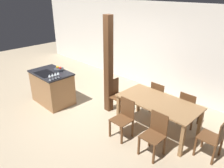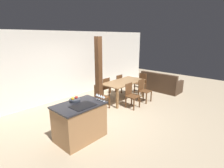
% 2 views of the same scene
% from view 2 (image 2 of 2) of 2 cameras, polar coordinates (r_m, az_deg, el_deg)
% --- Properties ---
extents(ground_plane, '(16.00, 16.00, 0.00)m').
position_cam_2_polar(ground_plane, '(5.65, -2.65, -10.90)').
color(ground_plane, tan).
extents(wall_back, '(11.20, 0.08, 2.70)m').
position_cam_2_polar(wall_back, '(7.17, -17.23, 5.46)').
color(wall_back, silver).
rests_on(wall_back, ground_plane).
extents(kitchen_island, '(1.19, 0.80, 0.93)m').
position_cam_2_polar(kitchen_island, '(4.48, -10.46, -11.95)').
color(kitchen_island, '#9E7047').
rests_on(kitchen_island, ground_plane).
extents(fruit_bowl, '(0.27, 0.27, 0.11)m').
position_cam_2_polar(fruit_bowl, '(4.48, -12.06, -4.98)').
color(fruit_bowl, '#383D47').
rests_on(fruit_bowl, kitchen_island).
extents(wine_glass_near, '(0.07, 0.07, 0.16)m').
position_cam_2_polar(wine_glass_near, '(4.33, -2.71, -4.22)').
color(wine_glass_near, silver).
rests_on(wine_glass_near, kitchen_island).
extents(wine_glass_middle, '(0.07, 0.07, 0.16)m').
position_cam_2_polar(wine_glass_middle, '(4.39, -3.48, -3.97)').
color(wine_glass_middle, silver).
rests_on(wine_glass_middle, kitchen_island).
extents(wine_glass_far, '(0.07, 0.07, 0.16)m').
position_cam_2_polar(wine_glass_far, '(4.45, -4.22, -3.73)').
color(wine_glass_far, silver).
rests_on(wine_glass_far, kitchen_island).
extents(wine_glass_end, '(0.07, 0.07, 0.16)m').
position_cam_2_polar(wine_glass_end, '(4.50, -4.95, -3.49)').
color(wine_glass_end, silver).
rests_on(wine_glass_end, kitchen_island).
extents(dining_table, '(1.80, 0.90, 0.76)m').
position_cam_2_polar(dining_table, '(6.95, 3.81, 0.01)').
color(dining_table, olive).
rests_on(dining_table, ground_plane).
extents(dining_chair_near_left, '(0.40, 0.40, 0.88)m').
position_cam_2_polar(dining_chair_near_left, '(6.31, 6.31, -3.58)').
color(dining_chair_near_left, brown).
rests_on(dining_chair_near_left, ground_plane).
extents(dining_chair_near_right, '(0.40, 0.40, 0.88)m').
position_cam_2_polar(dining_chair_near_right, '(6.95, 10.26, -1.93)').
color(dining_chair_near_right, brown).
rests_on(dining_chair_near_right, ground_plane).
extents(dining_chair_far_left, '(0.40, 0.40, 0.88)m').
position_cam_2_polar(dining_chair_far_left, '(7.15, -2.52, -1.20)').
color(dining_chair_far_left, brown).
rests_on(dining_chair_far_left, ground_plane).
extents(dining_chair_far_right, '(0.40, 0.40, 0.88)m').
position_cam_2_polar(dining_chair_far_right, '(7.72, 1.72, 0.07)').
color(dining_chair_far_right, brown).
rests_on(dining_chair_far_right, ground_plane).
extents(dining_chair_head_end, '(0.40, 0.40, 0.88)m').
position_cam_2_polar(dining_chair_head_end, '(6.11, -3.72, -4.15)').
color(dining_chair_head_end, brown).
rests_on(dining_chair_head_end, ground_plane).
extents(dining_chair_foot_end, '(0.40, 0.40, 0.88)m').
position_cam_2_polar(dining_chair_foot_end, '(8.00, 9.48, 0.42)').
color(dining_chair_foot_end, brown).
rests_on(dining_chair_foot_end, ground_plane).
extents(couch, '(0.82, 1.80, 0.87)m').
position_cam_2_polar(couch, '(8.54, 15.60, -0.19)').
color(couch, '#473323').
rests_on(couch, ground_plane).
extents(timber_post, '(0.17, 0.17, 2.50)m').
position_cam_2_polar(timber_post, '(5.69, -4.35, 2.61)').
color(timber_post, '#4C2D19').
rests_on(timber_post, ground_plane).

